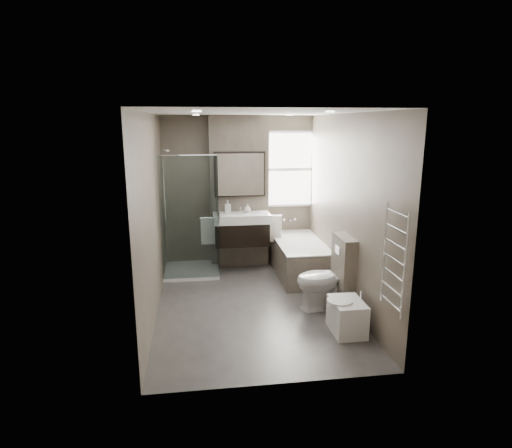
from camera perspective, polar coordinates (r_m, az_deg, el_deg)
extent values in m
cube|color=#474441|center=(6.10, -0.46, -10.83)|extent=(2.65, 3.85, 0.05)
cube|color=silver|center=(5.57, -0.51, 14.89)|extent=(2.65, 3.85, 0.05)
cube|color=#655B4E|center=(7.57, -2.39, 4.42)|extent=(2.65, 0.05, 2.60)
cube|color=#655B4E|center=(3.85, 3.27, -4.44)|extent=(2.65, 0.05, 2.60)
cube|color=#655B4E|center=(5.68, -13.87, 1.01)|extent=(0.05, 3.85, 2.60)
cube|color=#655B4E|center=(6.00, 12.16, 1.76)|extent=(0.05, 3.85, 2.60)
cube|color=#60574B|center=(7.43, -2.27, 4.24)|extent=(1.00, 0.25, 2.60)
cube|color=black|center=(7.22, -1.95, -1.22)|extent=(0.90, 0.45, 0.38)
cube|color=white|center=(7.15, -1.97, 0.83)|extent=(0.95, 0.47, 0.15)
cylinder|color=silver|center=(7.29, -2.11, 2.15)|extent=(0.03, 0.03, 0.12)
cylinder|color=silver|center=(7.22, -2.07, 2.49)|extent=(0.02, 0.12, 0.02)
cube|color=black|center=(7.23, -2.17, 6.63)|extent=(0.86, 0.06, 0.76)
cube|color=white|center=(7.19, -2.14, 6.59)|extent=(0.80, 0.02, 0.70)
cube|color=silver|center=(7.15, -6.41, -0.95)|extent=(0.24, 0.06, 0.44)
cube|color=silver|center=(7.26, 2.46, -0.65)|extent=(0.24, 0.06, 0.44)
cube|color=white|center=(7.39, -8.54, -6.13)|extent=(0.90, 0.90, 0.06)
cube|color=white|center=(6.69, -8.85, 0.71)|extent=(0.88, 0.01, 1.94)
cube|color=white|center=(7.13, -5.24, 1.60)|extent=(0.01, 0.88, 1.94)
cylinder|color=silver|center=(7.10, -12.11, 3.12)|extent=(0.02, 0.02, 1.00)
cube|color=#60574B|center=(7.17, 5.75, -4.59)|extent=(0.75, 1.60, 0.55)
cube|color=white|center=(7.09, 5.80, -2.43)|extent=(0.75, 1.60, 0.03)
cube|color=white|center=(7.11, 5.79, -2.94)|extent=(0.61, 1.42, 0.12)
cube|color=white|center=(7.62, 4.42, 7.29)|extent=(0.98, 0.04, 1.33)
cube|color=white|center=(7.59, 4.46, 7.27)|extent=(0.90, 0.01, 1.25)
cube|color=white|center=(7.59, 4.47, 7.26)|extent=(0.90, 0.01, 0.05)
imported|color=white|center=(5.90, 9.32, -7.32)|extent=(0.84, 0.53, 0.82)
cube|color=#60574B|center=(5.95, 11.56, -6.31)|extent=(0.18, 0.55, 1.00)
cube|color=silver|center=(5.82, 10.82, -3.41)|extent=(0.01, 0.16, 0.11)
cube|color=white|center=(5.37, 12.05, -11.99)|extent=(0.36, 0.51, 0.40)
cylinder|color=white|center=(5.26, 11.10, -10.16)|extent=(0.30, 0.30, 0.05)
cylinder|color=silver|center=(5.32, 13.84, -9.15)|extent=(0.02, 0.02, 0.10)
cylinder|color=silver|center=(4.40, 19.24, -5.37)|extent=(0.03, 0.03, 1.10)
cylinder|color=silver|center=(4.79, 16.77, -3.67)|extent=(0.03, 0.03, 1.10)
cube|color=silver|center=(4.59, 17.95, -4.48)|extent=(0.02, 0.46, 1.00)
imported|color=white|center=(7.16, -3.79, 2.32)|extent=(0.10, 0.10, 0.21)
imported|color=white|center=(7.20, -1.15, 2.12)|extent=(0.11, 0.11, 0.14)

